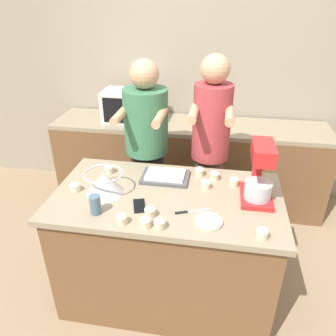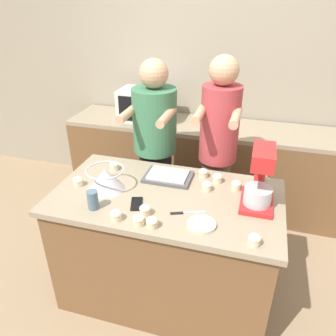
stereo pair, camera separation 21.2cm
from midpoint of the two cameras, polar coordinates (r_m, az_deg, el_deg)
name	(u,v)px [view 1 (the left image)]	position (r m, az deg, el deg)	size (l,w,h in m)	color
ground_plane	(167,290)	(2.78, -2.49, -20.50)	(16.00, 16.00, 0.00)	#937A5B
back_wall	(194,72)	(3.57, 2.83, 16.40)	(10.00, 0.06, 2.70)	gray
island_counter	(167,246)	(2.45, -2.72, -13.55)	(1.52, 0.84, 0.90)	brown
back_counter	(188,163)	(3.55, 1.79, 0.85)	(2.80, 0.60, 0.90)	brown
person_left	(147,156)	(2.76, -5.88, 2.04)	(0.36, 0.52, 1.66)	#232328
person_right	(209,155)	(2.66, 4.98, 2.14)	(0.32, 0.49, 1.71)	brown
stand_mixer	(259,175)	(2.10, 12.87, -1.35)	(0.20, 0.30, 0.39)	red
mixing_bowl	(104,182)	(2.22, -13.75, -2.49)	(0.26, 0.26, 0.15)	#BCBCC1
baking_tray	(165,176)	(2.35, -3.06, -1.53)	(0.34, 0.23, 0.04)	#4C4C51
microwave_oven	(131,106)	(3.44, -8.23, 10.61)	(0.56, 0.34, 0.31)	silver
cell_phone	(139,206)	(2.08, -7.97, -6.60)	(0.11, 0.16, 0.01)	black
drinking_glass	(95,205)	(2.05, -15.49, -6.27)	(0.07, 0.07, 0.12)	slate
small_plate	(208,222)	(1.93, 3.87, -9.41)	(0.17, 0.17, 0.02)	beige
knife	(190,211)	(2.02, 0.85, -7.68)	(0.21, 0.10, 0.01)	#BCBCC1
cupcake_0	(109,169)	(2.48, -12.66, -0.19)	(0.07, 0.07, 0.07)	beige
cupcake_1	(257,172)	(2.43, 12.88, -0.82)	(0.07, 0.07, 0.07)	beige
cupcake_2	(215,175)	(2.35, 5.56, -1.33)	(0.07, 0.07, 0.07)	beige
cupcake_3	(234,181)	(2.29, 8.89, -2.36)	(0.07, 0.07, 0.07)	beige
cupcake_4	(262,233)	(1.86, 12.98, -11.05)	(0.07, 0.07, 0.07)	beige
cupcake_5	(75,187)	(2.32, -18.50, -3.20)	(0.07, 0.07, 0.07)	beige
cupcake_6	(160,223)	(1.88, -4.74, -9.68)	(0.07, 0.07, 0.07)	beige
cupcake_7	(150,211)	(1.98, -6.25, -7.61)	(0.07, 0.07, 0.07)	beige
cupcake_8	(206,184)	(2.24, 3.93, -2.86)	(0.07, 0.07, 0.07)	beige
cupcake_9	(200,171)	(2.39, 2.99, -0.62)	(0.07, 0.07, 0.07)	beige
cupcake_10	(145,222)	(1.90, -7.18, -9.39)	(0.07, 0.07, 0.07)	beige
cupcake_11	(122,219)	(1.95, -11.21, -8.73)	(0.07, 0.07, 0.07)	beige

